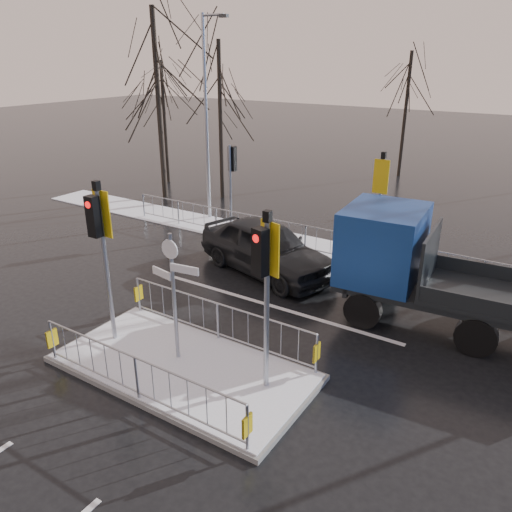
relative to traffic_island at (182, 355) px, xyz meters
The scene contains 12 objects.
ground 0.39m from the traffic_island, 42.90° to the right, with size 120.00×120.00×0.00m, color black.
snow_verge 8.60m from the traffic_island, 89.92° to the left, with size 30.00×2.00×0.04m, color white.
lane_markings 0.52m from the traffic_island, 88.07° to the right, with size 8.00×11.38×0.01m.
traffic_island is the anchor object (origin of this frame).
far_kerb_fixtures 8.11m from the traffic_island, 87.84° to the left, with size 18.00×0.65×3.83m.
car_far_lane 5.95m from the traffic_island, 102.59° to the left, with size 2.04×5.08×1.73m, color black.
flatbed_truck 6.48m from the traffic_island, 54.56° to the left, with size 6.69×2.84×3.03m.
tree_near_a 16.23m from the traffic_island, 133.66° to the left, with size 4.75×4.75×8.97m.
tree_near_b 15.57m from the traffic_island, 122.60° to the left, with size 4.00×4.00×7.55m.
tree_near_c 18.84m from the traffic_island, 132.79° to the left, with size 3.50×3.50×6.61m.
tree_far_a 22.52m from the traffic_island, 95.17° to the left, with size 3.75×3.75×7.08m.
street_lamp_left 12.17m from the traffic_island, 124.07° to the left, with size 1.25×0.18×8.20m.
Camera 1 is at (6.60, -7.20, 6.76)m, focal length 35.00 mm.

